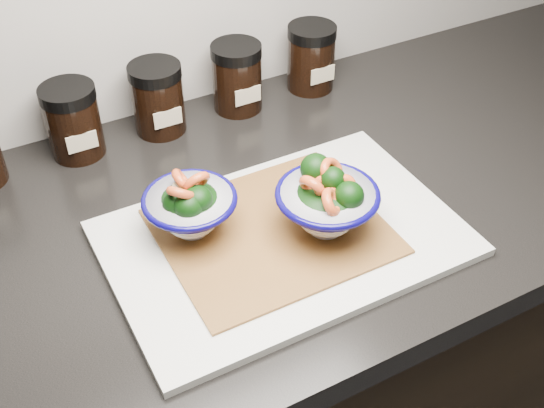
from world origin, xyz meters
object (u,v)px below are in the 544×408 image
spice_jar_b (73,121)px  spice_jar_d (237,77)px  spice_jar_c (158,98)px  cutting_board (283,238)px  spice_jar_e (311,57)px  bowl_right (327,202)px  bowl_left (190,208)px

spice_jar_b → spice_jar_d: 0.27m
spice_jar_b → spice_jar_c: bearing=0.0°
cutting_board → spice_jar_b: bearing=118.9°
cutting_board → spice_jar_e: size_ratio=3.98×
cutting_board → spice_jar_b: spice_jar_b is taller
spice_jar_b → spice_jar_e: 0.41m
cutting_board → spice_jar_c: (-0.04, 0.32, 0.05)m
bowl_right → spice_jar_d: size_ratio=1.18×
spice_jar_c → spice_jar_d: 0.14m
spice_jar_c → bowl_left: bearing=-102.4°
cutting_board → spice_jar_d: spice_jar_d is taller
spice_jar_e → spice_jar_c: bearing=180.0°
spice_jar_b → spice_jar_e: size_ratio=1.00×
bowl_left → spice_jar_c: 0.27m
bowl_right → bowl_left: bearing=153.6°
spice_jar_b → spice_jar_c: size_ratio=1.00×
bowl_left → spice_jar_d: (0.19, 0.26, 0.00)m
bowl_left → spice_jar_e: bearing=38.1°
cutting_board → spice_jar_d: size_ratio=3.98×
spice_jar_e → cutting_board: bearing=-125.8°
cutting_board → spice_jar_e: 0.40m
bowl_left → bowl_right: 0.17m
bowl_right → spice_jar_b: bearing=124.3°
bowl_right → spice_jar_c: size_ratio=1.18×
spice_jar_c → spice_jar_d: bearing=0.0°
cutting_board → spice_jar_e: (0.23, 0.32, 0.05)m
spice_jar_b → spice_jar_c: 0.13m
cutting_board → bowl_right: (0.05, -0.02, 0.05)m
bowl_left → spice_jar_b: bearing=106.2°
spice_jar_c → spice_jar_d: same height
cutting_board → spice_jar_e: spice_jar_e is taller
bowl_right → spice_jar_c: (-0.10, 0.34, -0.00)m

